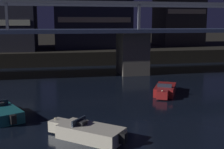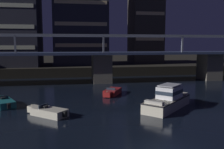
# 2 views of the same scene
# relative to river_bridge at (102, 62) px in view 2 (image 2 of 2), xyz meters

# --- Properties ---
(far_riverbank) EXTENTS (240.00, 80.00, 2.20)m
(far_riverbank) POSITION_rel_river_bridge_xyz_m (0.00, 48.01, -3.04)
(far_riverbank) COLOR black
(far_riverbank) RESTS_ON ground
(river_bridge) EXTENTS (99.00, 6.40, 9.38)m
(river_bridge) POSITION_rel_river_bridge_xyz_m (0.00, 0.00, 0.00)
(river_bridge) COLOR #605B51
(river_bridge) RESTS_ON ground
(tower_west_low) EXTENTS (13.42, 13.24, 23.71)m
(tower_west_low) POSITION_rel_river_bridge_xyz_m (-20.06, 16.83, 9.76)
(tower_west_low) COLOR #282833
(tower_west_low) RESTS_ON far_riverbank
(tower_west_tall) EXTENTS (13.66, 8.86, 26.21)m
(tower_west_tall) POSITION_rel_river_bridge_xyz_m (-3.25, 17.07, 11.01)
(tower_west_tall) COLOR #282833
(tower_west_tall) RESTS_ON far_riverbank
(tower_central) EXTENTS (8.60, 8.39, 34.46)m
(tower_central) POSITION_rel_river_bridge_xyz_m (15.36, 20.57, 15.13)
(tower_central) COLOR #38332D
(tower_central) RESTS_ON far_riverbank
(cabin_cruiser_near_left) EXTENTS (8.00, 7.83, 2.79)m
(cabin_cruiser_near_left) POSITION_rel_river_bridge_xyz_m (5.24, -21.12, -3.09)
(cabin_cruiser_near_left) COLOR beige
(cabin_cruiser_near_left) RESTS_ON ground
(speedboat_near_center) EXTENTS (4.57, 4.17, 1.16)m
(speedboat_near_center) POSITION_rel_river_bridge_xyz_m (-8.66, -21.91, -3.73)
(speedboat_near_center) COLOR beige
(speedboat_near_center) RESTS_ON ground
(speedboat_mid_center) EXTENTS (3.45, 4.92, 1.16)m
(speedboat_mid_center) POSITION_rel_river_bridge_xyz_m (-0.00, -12.18, -3.73)
(speedboat_mid_center) COLOR maroon
(speedboat_mid_center) RESTS_ON ground
(speedboat_mid_right) EXTENTS (3.35, 4.97, 1.16)m
(speedboat_mid_right) POSITION_rel_river_bridge_xyz_m (-14.31, -16.72, -3.73)
(speedboat_mid_right) COLOR #196066
(speedboat_mid_right) RESTS_ON ground
(channel_buoy) EXTENTS (0.90, 0.90, 1.76)m
(channel_buoy) POSITION_rel_river_bridge_xyz_m (7.68, -14.05, -3.67)
(channel_buoy) COLOR red
(channel_buoy) RESTS_ON ground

